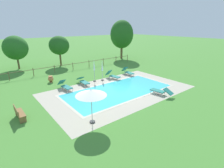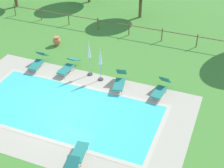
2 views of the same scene
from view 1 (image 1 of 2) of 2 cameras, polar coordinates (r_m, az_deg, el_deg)
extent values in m
plane|color=#478433|center=(16.27, 2.30, -2.14)|extent=(160.00, 160.00, 0.00)
cube|color=#B2A893|center=(16.27, 2.30, -2.12)|extent=(13.68, 8.09, 0.01)
cube|color=#42CCD6|center=(16.27, 2.30, -2.12)|extent=(10.24, 4.65, 0.01)
cube|color=#C0B59F|center=(18.07, -2.75, 0.10)|extent=(10.72, 0.24, 0.01)
cube|color=#C0B59F|center=(14.65, 8.55, -4.81)|extent=(10.72, 0.24, 0.01)
cube|color=#C0B59F|center=(19.90, 13.84, 1.37)|extent=(0.24, 4.65, 0.01)
cube|color=#C0B59F|center=(13.71, -14.70, -7.00)|extent=(0.24, 4.65, 0.01)
cube|color=#237A70|center=(21.21, 5.84, 3.80)|extent=(0.72, 1.35, 0.07)
cube|color=#237A70|center=(21.86, 4.30, 5.10)|extent=(0.66, 0.71, 0.63)
cube|color=silver|center=(21.22, 5.84, 3.66)|extent=(0.69, 1.32, 0.04)
cylinder|color=silver|center=(21.01, 7.31, 3.09)|extent=(0.04, 0.04, 0.28)
cylinder|color=silver|center=(20.69, 6.23, 2.89)|extent=(0.04, 0.04, 0.28)
cylinder|color=silver|center=(21.82, 5.44, 3.78)|extent=(0.04, 0.04, 0.28)
cylinder|color=silver|center=(21.52, 4.37, 3.59)|extent=(0.04, 0.04, 0.28)
cube|color=#237A70|center=(17.79, -9.28, 0.59)|extent=(0.67, 1.33, 0.07)
cube|color=#237A70|center=(18.62, -10.71, 1.95)|extent=(0.64, 0.82, 0.43)
cube|color=silver|center=(17.80, -9.27, 0.43)|extent=(0.64, 1.30, 0.04)
cylinder|color=silver|center=(17.48, -7.69, -0.27)|extent=(0.04, 0.04, 0.28)
cylinder|color=silver|center=(17.27, -9.19, -0.59)|extent=(0.04, 0.04, 0.28)
cylinder|color=silver|center=(18.42, -9.30, 0.67)|extent=(0.04, 0.04, 0.28)
cylinder|color=silver|center=(18.22, -10.73, 0.38)|extent=(0.04, 0.04, 0.28)
cube|color=#237A70|center=(19.54, 0.94, 2.56)|extent=(0.84, 1.39, 0.07)
cube|color=#237A70|center=(20.05, -1.13, 3.89)|extent=(0.71, 0.73, 0.66)
cube|color=silver|center=(19.56, 0.94, 2.40)|extent=(0.80, 1.36, 0.04)
cylinder|color=silver|center=(19.46, 2.67, 1.92)|extent=(0.04, 0.04, 0.28)
cylinder|color=silver|center=(19.07, 1.73, 1.57)|extent=(0.04, 0.04, 0.28)
cylinder|color=silver|center=(20.12, 0.19, 2.53)|extent=(0.04, 0.04, 0.28)
cylinder|color=silver|center=(19.75, -0.77, 2.21)|extent=(0.04, 0.04, 0.28)
cube|color=#237A70|center=(16.76, -15.06, -1.00)|extent=(0.72, 1.35, 0.07)
cube|color=#237A70|center=(17.50, -16.70, 0.62)|extent=(0.66, 0.75, 0.59)
cube|color=silver|center=(16.78, -15.04, -1.18)|extent=(0.69, 1.32, 0.04)
cylinder|color=silver|center=(16.48, -13.29, -1.85)|extent=(0.04, 0.04, 0.28)
cylinder|color=silver|center=(16.25, -14.82, -2.29)|extent=(0.04, 0.04, 0.28)
cylinder|color=silver|center=(17.39, -15.18, -0.89)|extent=(0.04, 0.04, 0.28)
cylinder|color=silver|center=(17.18, -16.65, -1.29)|extent=(0.04, 0.04, 0.28)
cube|color=#237A70|center=(15.87, 15.15, -2.16)|extent=(0.78, 1.37, 0.07)
cube|color=#237A70|center=(15.39, 18.53, -2.41)|extent=(0.70, 0.85, 0.45)
cube|color=silver|center=(15.89, 15.13, -2.35)|extent=(0.74, 1.34, 0.04)
cylinder|color=silver|center=(15.97, 12.92, -2.51)|extent=(0.04, 0.04, 0.28)
cylinder|color=silver|center=(16.38, 13.84, -2.02)|extent=(0.04, 0.04, 0.28)
cylinder|color=silver|center=(15.49, 16.42, -3.52)|extent=(0.04, 0.04, 0.28)
cylinder|color=silver|center=(15.92, 17.27, -2.98)|extent=(0.04, 0.04, 0.28)
cylinder|color=#383838|center=(11.22, -6.66, -12.54)|extent=(0.36, 0.36, 0.08)
cylinder|color=#B2B5B7|center=(10.69, -6.88, -7.61)|extent=(0.04, 0.04, 2.24)
cone|color=white|center=(10.30, -7.09, -2.86)|extent=(1.93, 1.93, 0.37)
sphere|color=white|center=(10.23, -7.14, -1.85)|extent=(0.06, 0.06, 0.06)
cylinder|color=#383838|center=(18.95, -5.88, 1.04)|extent=(0.32, 0.32, 0.08)
cylinder|color=#B2B5B7|center=(18.77, -5.95, 2.81)|extent=(0.04, 0.04, 1.30)
cone|color=white|center=(18.47, -6.07, 6.36)|extent=(0.21, 0.21, 1.08)
sphere|color=white|center=(18.35, -6.14, 8.07)|extent=(0.05, 0.05, 0.05)
cylinder|color=#383838|center=(19.18, -3.26, 1.34)|extent=(0.32, 0.32, 0.08)
cylinder|color=#B2B5B7|center=(19.02, -3.29, 2.91)|extent=(0.04, 0.04, 1.17)
cone|color=white|center=(18.74, -3.35, 6.17)|extent=(0.23, 0.23, 1.05)
sphere|color=white|center=(18.63, -3.39, 7.81)|extent=(0.05, 0.05, 0.05)
cube|color=olive|center=(12.87, -28.64, -8.53)|extent=(0.46, 1.51, 0.06)
cube|color=olive|center=(12.75, -29.68, -7.82)|extent=(0.07, 1.50, 0.40)
cube|color=olive|center=(13.54, -29.03, -8.36)|extent=(0.40, 0.06, 0.41)
cube|color=olive|center=(12.41, -27.86, -10.66)|extent=(0.40, 0.06, 0.41)
cylinder|color=#C67547|center=(19.74, -19.89, 0.71)|extent=(0.32, 0.32, 0.08)
ellipsoid|color=#C67547|center=(19.64, -20.00, 1.63)|extent=(0.58, 0.58, 0.59)
cylinder|color=#C67547|center=(19.56, -20.10, 2.45)|extent=(0.44, 0.44, 0.06)
cylinder|color=brown|center=(22.27, -31.48, 2.32)|extent=(0.08, 0.08, 1.05)
cylinder|color=brown|center=(22.67, -25.02, 3.63)|extent=(0.08, 0.08, 1.05)
cylinder|color=brown|center=(23.37, -18.85, 4.84)|extent=(0.08, 0.08, 1.05)
cylinder|color=brown|center=(24.33, -13.08, 5.91)|extent=(0.08, 0.08, 1.05)
cylinder|color=brown|center=(25.52, -7.78, 6.84)|extent=(0.08, 0.08, 1.05)
cylinder|color=brown|center=(26.91, -2.97, 7.64)|extent=(0.08, 0.08, 1.05)
cylinder|color=brown|center=(28.47, 1.36, 8.30)|extent=(0.08, 0.08, 1.05)
cylinder|color=brown|center=(30.18, 5.22, 8.85)|extent=(0.08, 0.08, 1.05)
cube|color=brown|center=(24.26, -13.14, 6.66)|extent=(20.90, 0.05, 0.05)
cylinder|color=brown|center=(27.40, -17.01, 8.08)|extent=(0.26, 0.26, 2.03)
ellipsoid|color=#235B1E|center=(27.11, -17.44, 12.34)|extent=(2.97, 2.97, 2.78)
cylinder|color=brown|center=(27.55, -29.09, 6.27)|extent=(0.25, 0.25, 1.76)
ellipsoid|color=#286623|center=(27.25, -29.81, 10.57)|extent=(3.27, 3.27, 3.28)
cylinder|color=brown|center=(32.06, 3.22, 10.84)|extent=(0.39, 0.39, 2.52)
ellipsoid|color=#235B1E|center=(31.76, 3.33, 16.40)|extent=(4.13, 4.13, 4.94)
camera|label=2|loc=(18.77, 63.40, 28.70)|focal=54.79mm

